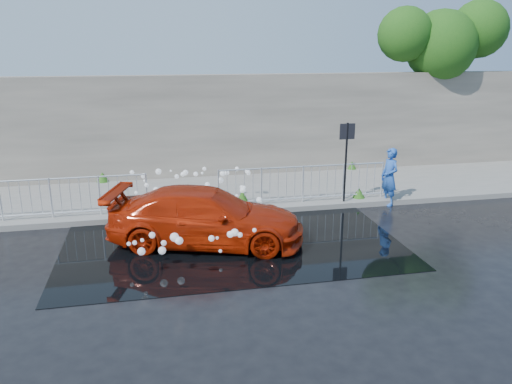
% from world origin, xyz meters
% --- Properties ---
extents(ground, '(90.00, 90.00, 0.00)m').
position_xyz_m(ground, '(0.00, 0.00, 0.00)').
color(ground, black).
rests_on(ground, ground).
extents(pavement, '(30.00, 4.00, 0.15)m').
position_xyz_m(pavement, '(0.00, 5.00, 0.07)').
color(pavement, slate).
rests_on(pavement, ground).
extents(curb, '(30.00, 0.25, 0.16)m').
position_xyz_m(curb, '(0.00, 3.00, 0.08)').
color(curb, slate).
rests_on(curb, ground).
extents(retaining_wall, '(30.00, 0.60, 3.50)m').
position_xyz_m(retaining_wall, '(0.00, 7.20, 1.90)').
color(retaining_wall, '#615B52').
rests_on(retaining_wall, pavement).
extents(puddle, '(8.00, 5.00, 0.01)m').
position_xyz_m(puddle, '(0.50, 1.00, 0.01)').
color(puddle, black).
rests_on(puddle, ground).
extents(sign_post, '(0.45, 0.06, 2.50)m').
position_xyz_m(sign_post, '(4.20, 3.10, 1.72)').
color(sign_post, black).
rests_on(sign_post, ground).
extents(tree, '(5.07, 2.64, 6.28)m').
position_xyz_m(tree, '(9.59, 7.41, 4.81)').
color(tree, '#332114').
rests_on(tree, ground).
extents(railing_left, '(5.05, 0.05, 1.10)m').
position_xyz_m(railing_left, '(-4.00, 3.35, 0.74)').
color(railing_left, silver).
rests_on(railing_left, pavement).
extents(railing_right, '(5.05, 0.05, 1.10)m').
position_xyz_m(railing_right, '(3.00, 3.35, 0.74)').
color(railing_right, silver).
rests_on(railing_right, pavement).
extents(weeds, '(12.17, 3.93, 0.45)m').
position_xyz_m(weeds, '(-0.29, 4.39, 0.33)').
color(weeds, '#174211').
rests_on(weeds, pavement).
extents(water_spray, '(3.66, 5.51, 1.05)m').
position_xyz_m(water_spray, '(-0.16, 2.16, 0.75)').
color(water_spray, white).
rests_on(water_spray, ground).
extents(red_car, '(4.98, 3.10, 1.35)m').
position_xyz_m(red_car, '(-0.10, 1.06, 0.67)').
color(red_car, '#A31D06').
rests_on(red_car, ground).
extents(person, '(0.54, 0.70, 1.73)m').
position_xyz_m(person, '(5.56, 3.00, 0.86)').
color(person, '#2454B4').
rests_on(person, ground).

